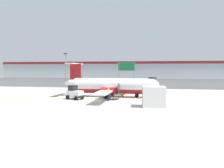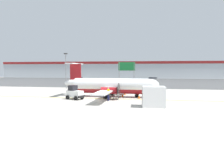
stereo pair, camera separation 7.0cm
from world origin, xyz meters
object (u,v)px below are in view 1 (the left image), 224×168
(traffic_cone_near_left, at_px, (67,96))
(apron_light_pole, at_px, (66,68))
(commuter_airplane, at_px, (113,86))
(traffic_cone_far_right, at_px, (123,95))
(highway_sign, at_px, (127,68))
(parked_car_2, at_px, (105,82))
(baggage_tug, at_px, (75,93))
(parked_car_0, at_px, (79,80))
(cargo_container, at_px, (154,97))
(parked_car_4, at_px, (152,80))
(ground_crew_worker, at_px, (108,93))
(parked_car_5, at_px, (181,82))
(parked_car_3, at_px, (134,82))
(traffic_cone_far_left, at_px, (125,93))
(traffic_cone_near_right, at_px, (139,96))
(parked_car_1, at_px, (89,82))

(traffic_cone_near_left, xyz_separation_m, apron_light_pole, (-5.48, 13.22, 3.99))
(commuter_airplane, height_order, traffic_cone_far_right, commuter_airplane)
(highway_sign, bearing_deg, commuter_airplane, -91.48)
(parked_car_2, bearing_deg, baggage_tug, -80.33)
(baggage_tug, xyz_separation_m, parked_car_0, (-10.62, 33.26, 0.04))
(commuter_airplane, distance_m, parked_car_0, 33.45)
(cargo_container, xyz_separation_m, apron_light_pole, (-17.36, 18.51, 3.20))
(commuter_airplane, bearing_deg, parked_car_4, 80.14)
(ground_crew_worker, xyz_separation_m, parked_car_5, (12.49, 26.24, -0.06))
(parked_car_3, xyz_separation_m, apron_light_pole, (-13.31, -8.98, 3.41))
(highway_sign, bearing_deg, apron_light_pole, -160.04)
(traffic_cone_far_left, relative_size, parked_car_4, 0.15)
(traffic_cone_near_right, xyz_separation_m, traffic_cone_far_right, (-2.42, 1.26, 0.00))
(ground_crew_worker, distance_m, highway_sign, 19.62)
(commuter_airplane, distance_m, traffic_cone_near_left, 6.59)
(baggage_tug, bearing_deg, traffic_cone_near_right, 39.01)
(ground_crew_worker, height_order, apron_light_pole, apron_light_pole)
(traffic_cone_near_right, bearing_deg, parked_car_4, 86.24)
(apron_light_pole, bearing_deg, parked_car_5, 24.90)
(parked_car_2, xyz_separation_m, parked_car_4, (11.29, 10.97, 0.00))
(baggage_tug, height_order, traffic_cone_near_left, baggage_tug)
(traffic_cone_far_right, bearing_deg, traffic_cone_far_left, 90.32)
(traffic_cone_far_left, relative_size, highway_sign, 0.12)
(cargo_container, xyz_separation_m, parked_car_3, (-4.05, 27.49, -0.21))
(ground_crew_worker, height_order, parked_car_3, same)
(parked_car_2, bearing_deg, traffic_cone_far_left, -60.74)
(ground_crew_worker, xyz_separation_m, cargo_container, (5.64, -3.50, 0.15))
(traffic_cone_far_left, distance_m, apron_light_pole, 15.96)
(cargo_container, distance_m, parked_car_0, 42.73)
(commuter_airplane, bearing_deg, ground_crew_worker, -86.85)
(traffic_cone_near_right, height_order, traffic_cone_far_left, same)
(ground_crew_worker, relative_size, traffic_cone_near_right, 2.66)
(traffic_cone_far_left, bearing_deg, commuter_airplane, -117.76)
(cargo_container, bearing_deg, parked_car_2, 107.55)
(traffic_cone_near_right, bearing_deg, cargo_container, -73.30)
(parked_car_0, height_order, parked_car_1, same)
(commuter_airplane, bearing_deg, parked_car_2, 105.85)
(traffic_cone_far_right, relative_size, parked_car_5, 0.15)
(ground_crew_worker, bearing_deg, highway_sign, -136.65)
(traffic_cone_near_right, relative_size, parked_car_1, 0.15)
(commuter_airplane, height_order, cargo_container, commuter_airplane)
(traffic_cone_far_right, distance_m, parked_car_0, 34.08)
(cargo_container, relative_size, highway_sign, 0.46)
(traffic_cone_near_right, height_order, parked_car_0, parked_car_0)
(traffic_cone_far_left, relative_size, apron_light_pole, 0.09)
(parked_car_1, xyz_separation_m, parked_car_4, (15.56, 9.57, 0.00))
(apron_light_pole, bearing_deg, baggage_tug, -64.26)
(traffic_cone_far_right, relative_size, parked_car_0, 0.15)
(traffic_cone_near_left, xyz_separation_m, parked_car_5, (18.73, 24.45, 0.58))
(traffic_cone_near_right, distance_m, parked_car_3, 21.36)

